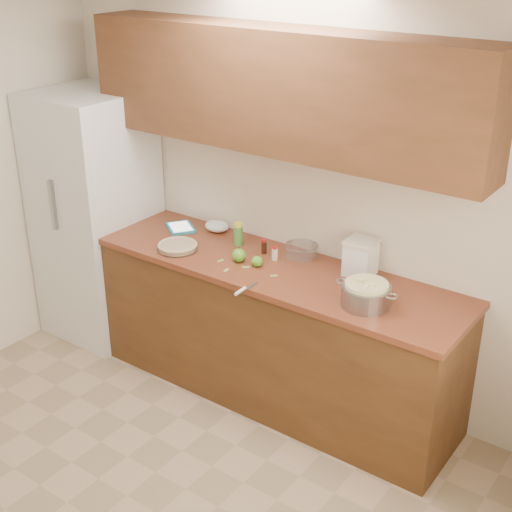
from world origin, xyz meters
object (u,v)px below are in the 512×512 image
Objects in this scene: flour_canister at (361,257)px; colander at (366,295)px; pie at (178,247)px; tablet at (181,228)px.

colander is at bearing -57.03° from flour_canister.
pie is 1.18m from flour_canister.
flour_canister reaches higher than tablet.
flour_canister is (-0.21, 0.32, 0.05)m from colander.
colander reaches higher than pie.
colander is 1.67× the size of flour_canister.
colander is 1.32× the size of tablet.
pie reaches higher than tablet.
colander is at bearing 1.95° from pie.
tablet is (-1.54, 0.23, -0.06)m from colander.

